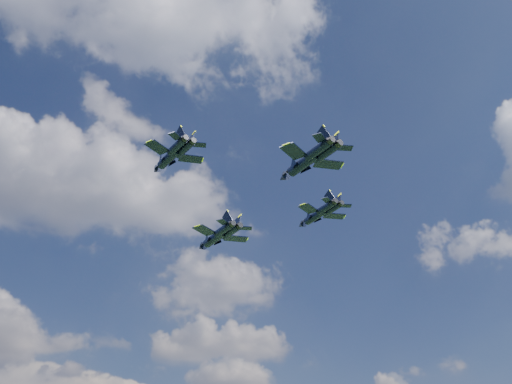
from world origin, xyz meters
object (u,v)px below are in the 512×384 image
object	(u,v)px
jet_left	(168,159)
jet_slot	(302,164)
jet_right	(315,216)
jet_lead	(214,239)

from	to	relation	value
jet_left	jet_slot	xyz separation A→B (m)	(22.34, -5.96, -1.86)
jet_left	jet_right	size ratio (longest dim) A/B	0.98
jet_left	jet_right	world-z (taller)	jet_left
jet_lead	jet_right	size ratio (longest dim) A/B	1.16
jet_left	jet_right	distance (m)	34.04
jet_lead	jet_right	bearing A→B (deg)	-51.74
jet_lead	jet_right	distance (m)	22.11
jet_lead	jet_slot	world-z (taller)	jet_slot
jet_lead	jet_slot	bearing A→B (deg)	-93.08
jet_lead	jet_right	world-z (taller)	jet_right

